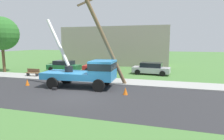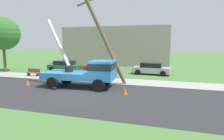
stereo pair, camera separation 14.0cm
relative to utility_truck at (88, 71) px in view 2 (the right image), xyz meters
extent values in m
plane|color=#477538|center=(0.20, 9.60, -1.41)|extent=(120.00, 120.00, 0.00)
cube|color=#2B2B2D|center=(0.20, -2.40, -1.40)|extent=(80.00, 7.86, 0.01)
cube|color=#9E9E99|center=(0.20, 2.92, -1.36)|extent=(80.00, 2.78, 0.10)
cube|color=#2D84C6|center=(-1.80, -0.14, -0.38)|extent=(4.45, 2.69, 0.55)
cube|color=#2D84C6|center=(1.29, 0.07, 0.14)|extent=(2.06, 2.52, 1.60)
cube|color=#19232D|center=(1.29, 0.07, 0.49)|extent=(2.08, 2.55, 0.56)
cylinder|color=black|center=(-1.78, -0.14, 0.14)|extent=(0.70, 0.70, 0.50)
cylinder|color=silver|center=(-3.10, 0.43, 2.44)|extent=(2.96, 1.47, 4.26)
cube|color=black|center=(-2.30, -1.63, -1.31)|extent=(0.32, 0.32, 0.20)
cube|color=black|center=(-2.50, 1.27, -1.31)|extent=(0.32, 0.32, 0.20)
cylinder|color=black|center=(1.33, -1.13, -0.91)|extent=(1.00, 0.30, 1.00)
cylinder|color=black|center=(1.17, 1.27, -0.91)|extent=(1.00, 0.30, 1.00)
cylinder|color=black|center=(-2.62, -1.40, -0.91)|extent=(1.00, 0.30, 1.00)
cylinder|color=black|center=(-2.79, 1.00, -0.91)|extent=(1.00, 0.30, 1.00)
cylinder|color=brown|center=(1.21, 0.89, 2.65)|extent=(3.58, 2.73, 8.25)
cube|color=brown|center=(0.01, 0.02, 5.73)|extent=(1.46, 1.12, 0.93)
cone|color=orange|center=(3.54, -1.40, -1.13)|extent=(0.36, 0.36, 0.56)
cone|color=orange|center=(-5.60, -0.85, -1.13)|extent=(0.36, 0.36, 0.56)
cube|color=#1E6638|center=(-6.85, 7.72, -0.86)|extent=(4.45, 1.94, 0.65)
cube|color=black|center=(-6.85, 7.72, -0.26)|extent=(2.51, 1.73, 0.55)
cylinder|color=black|center=(-5.43, 6.78, -1.09)|extent=(0.64, 0.22, 0.64)
cylinder|color=black|center=(-5.37, 8.58, -1.09)|extent=(0.64, 0.22, 0.64)
cylinder|color=black|center=(-8.33, 6.87, -1.09)|extent=(0.64, 0.22, 0.64)
cylinder|color=black|center=(-8.27, 8.67, -1.09)|extent=(0.64, 0.22, 0.64)
cube|color=#B21E1E|center=(-1.86, 8.25, -0.86)|extent=(4.54, 2.16, 0.65)
cube|color=black|center=(-1.86, 8.25, -0.26)|extent=(2.59, 1.86, 0.55)
cylinder|color=black|center=(-0.34, 7.47, -1.09)|extent=(0.64, 0.22, 0.64)
cylinder|color=black|center=(-0.49, 9.27, -1.09)|extent=(0.64, 0.22, 0.64)
cylinder|color=black|center=(-3.24, 7.23, -1.09)|extent=(0.64, 0.22, 0.64)
cylinder|color=black|center=(-3.39, 9.02, -1.09)|extent=(0.64, 0.22, 0.64)
cube|color=#B7B7BF|center=(4.60, 8.34, -0.86)|extent=(4.55, 2.21, 0.65)
cube|color=black|center=(4.60, 8.34, -0.26)|extent=(2.61, 1.88, 0.55)
cylinder|color=black|center=(5.96, 7.30, -1.09)|extent=(0.64, 0.22, 0.64)
cylinder|color=black|center=(6.13, 9.10, -1.09)|extent=(0.64, 0.22, 0.64)
cylinder|color=black|center=(3.07, 7.58, -1.09)|extent=(0.64, 0.22, 0.64)
cylinder|color=black|center=(3.24, 9.37, -1.09)|extent=(0.64, 0.22, 0.64)
cube|color=brown|center=(-8.06, 2.92, -0.96)|extent=(1.60, 0.44, 0.06)
cube|color=brown|center=(-8.06, 3.12, -0.71)|extent=(1.60, 0.06, 0.40)
cube|color=#333338|center=(-8.66, 2.92, -1.18)|extent=(0.10, 0.40, 0.45)
cube|color=#333338|center=(-7.46, 2.92, -1.18)|extent=(0.10, 0.40, 0.45)
cylinder|color=brown|center=(-13.96, 4.88, 0.91)|extent=(0.36, 0.36, 4.63)
sphere|color=#2D6B28|center=(-13.96, 4.88, 3.55)|extent=(4.23, 4.23, 4.23)
cube|color=#A5998C|center=(-2.34, 17.76, 1.79)|extent=(18.00, 6.00, 6.40)
camera|label=1|loc=(6.43, -14.89, 2.45)|focal=30.64mm
camera|label=2|loc=(6.56, -14.85, 2.45)|focal=30.64mm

